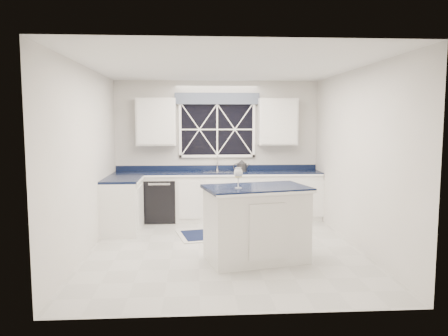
{
  "coord_description": "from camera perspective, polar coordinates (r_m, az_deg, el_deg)",
  "views": [
    {
      "loc": [
        -0.42,
        -6.39,
        1.93
      ],
      "look_at": [
        0.02,
        0.4,
        1.18
      ],
      "focal_mm": 35.0,
      "sensor_mm": 36.0,
      "label": 1
    }
  ],
  "objects": [
    {
      "name": "faucet",
      "position": [
        8.59,
        -0.87,
        0.7
      ],
      "size": [
        0.05,
        0.2,
        0.3
      ],
      "color": "#B6B6B8",
      "rests_on": "countertop"
    },
    {
      "name": "soap_bottle",
      "position": [
        8.65,
        2.13,
        0.37
      ],
      "size": [
        0.11,
        0.11,
        0.21
      ],
      "primitive_type": "imported",
      "rotation": [
        0.0,
        0.0,
        -0.23
      ],
      "color": "silver",
      "rests_on": "countertop"
    },
    {
      "name": "ground",
      "position": [
        6.69,
        0.07,
        -10.51
      ],
      "size": [
        4.5,
        4.5,
        0.0
      ],
      "primitive_type": "plane",
      "color": "#AFAEAA",
      "rests_on": "ground"
    },
    {
      "name": "rug",
      "position": [
        7.49,
        -0.56,
        -8.6
      ],
      "size": [
        1.52,
        1.11,
        0.02
      ],
      "rotation": [
        0.0,
        0.0,
        0.21
      ],
      "color": "#AEAEA9",
      "rests_on": "ground"
    },
    {
      "name": "window",
      "position": [
        8.6,
        -0.9,
        5.59
      ],
      "size": [
        1.65,
        0.09,
        1.26
      ],
      "color": "black",
      "rests_on": "ground"
    },
    {
      "name": "wine_glass",
      "position": [
        5.79,
        1.88,
        -0.76
      ],
      "size": [
        0.12,
        0.12,
        0.28
      ],
      "color": "silver",
      "rests_on": "island"
    },
    {
      "name": "base_cabinets",
      "position": [
        8.31,
        -3.03,
        -4.01
      ],
      "size": [
        3.99,
        1.6,
        0.9
      ],
      "color": "silver",
      "rests_on": "ground"
    },
    {
      "name": "countertop",
      "position": [
        8.41,
        -0.81,
        -0.64
      ],
      "size": [
        3.98,
        0.64,
        0.04
      ],
      "primitive_type": "cube",
      "color": "black",
      "rests_on": "base_cabinets"
    },
    {
      "name": "dishwasher",
      "position": [
        8.5,
        -8.24,
        -4.1
      ],
      "size": [
        0.6,
        0.58,
        0.82
      ],
      "primitive_type": "cube",
      "color": "black",
      "rests_on": "ground"
    },
    {
      "name": "kettle",
      "position": [
        8.48,
        2.31,
        0.26
      ],
      "size": [
        0.32,
        0.2,
        0.23
      ],
      "rotation": [
        0.0,
        0.0,
        -0.03
      ],
      "color": "#2B2B2D",
      "rests_on": "countertop"
    },
    {
      "name": "upper_cabinets",
      "position": [
        8.48,
        -0.86,
        6.05
      ],
      "size": [
        3.1,
        0.34,
        0.9
      ],
      "color": "silver",
      "rests_on": "ground"
    },
    {
      "name": "island",
      "position": [
        6.07,
        4.23,
        -7.21
      ],
      "size": [
        1.53,
        1.12,
        1.03
      ],
      "rotation": [
        0.0,
        0.0,
        0.23
      ],
      "color": "silver",
      "rests_on": "ground"
    },
    {
      "name": "back_wall",
      "position": [
        8.67,
        -0.91,
        2.42
      ],
      "size": [
        4.0,
        0.1,
        2.7
      ],
      "primitive_type": "cube",
      "color": "silver",
      "rests_on": "ground"
    }
  ]
}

